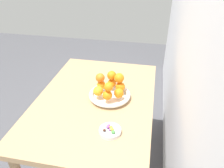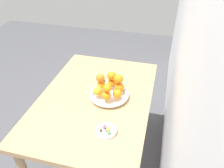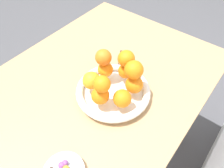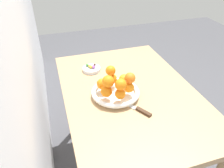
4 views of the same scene
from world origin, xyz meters
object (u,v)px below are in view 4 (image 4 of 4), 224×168
Objects in this scene: candy_dish at (92,69)px; orange_4 at (112,79)px; orange_0 at (106,91)px; orange_6 at (130,78)px; candy_ball_4 at (94,68)px; candy_ball_6 at (87,65)px; orange_2 at (129,87)px; orange_3 at (124,80)px; orange_7 at (108,81)px; candy_ball_5 at (90,66)px; fruit_bowl at (115,93)px; orange_1 at (120,94)px; candy_ball_2 at (95,65)px; candy_ball_1 at (94,67)px; orange_5 at (102,84)px; candy_ball_3 at (91,67)px; orange_8 at (121,85)px; dining_table at (129,102)px; knife at (133,107)px; orange_9 at (111,71)px; candy_ball_0 at (91,66)px.

candy_dish is 1.94× the size of orange_4.
orange_0 is 1.06× the size of orange_6.
candy_ball_6 is at bearing 36.99° from candy_ball_4.
orange_2 is 0.90× the size of orange_3.
orange_7 reaches higher than orange_6.
orange_6 reaches higher than candy_ball_5.
candy_ball_6 is (0.34, 0.09, 0.01)m from fruit_bowl.
candy_ball_2 is (0.41, 0.04, -0.04)m from orange_1.
candy_ball_1 is at bearing 0.07° from orange_7.
orange_4 is 0.99× the size of orange_5.
candy_ball_3 is (-0.03, 0.03, 0.00)m from candy_ball_2.
orange_8 is (-0.11, -0.07, 0.06)m from orange_5.
fruit_bowl reaches higher than candy_dish.
dining_table is 70.41× the size of candy_ball_2.
orange_7 is at bearing -176.15° from candy_ball_5.
orange_5 is 1.01× the size of orange_8.
orange_3 is at bearing -28.89° from orange_8.
knife is at bearing -165.48° from candy_ball_1.
orange_0 reaches higher than candy_ball_2.
orange_0 is at bearing 179.01° from candy_ball_4.
orange_5 is at bearing 2.47° from orange_0.
orange_8 is (-0.04, -0.07, 0.06)m from orange_0.
orange_7 reaches higher than orange_0.
orange_2 is 0.90× the size of orange_7.
orange_6 is 1.05× the size of orange_9.
orange_3 reaches higher than candy_dish.
knife is (-0.20, -0.07, -0.12)m from orange_9.
fruit_bowl is 4.59× the size of orange_6.
orange_4 is (-0.24, -0.07, 0.06)m from candy_dish.
orange_7 is (-0.08, -0.01, 0.06)m from orange_5.
candy_ball_2 reaches higher than candy_dish.
orange_1 is at bearing 78.96° from orange_8.
candy_ball_1 is (0.34, 0.12, -0.04)m from orange_2.
candy_ball_1 is at bearing 14.52° from knife.
candy_ball_4 is 0.44m from knife.
orange_3 is (0.12, -0.07, 0.00)m from orange_1.
knife is (-0.13, -0.06, -0.02)m from fruit_bowl.
fruit_bowl reaches higher than dining_table.
orange_5 is 3.46× the size of candy_ball_4.
orange_0 is at bearing 58.55° from orange_8.
orange_0 is 0.13m from orange_4.
fruit_bowl reaches higher than knife.
orange_2 is 3.71× the size of candy_ball_2.
fruit_bowl is 0.13m from orange_8.
orange_2 is at bearing 153.44° from dining_table.
candy_ball_3 is at bearing 152.99° from candy_dish.
candy_ball_6 is at bearing 16.80° from orange_9.
candy_ball_0 is 0.78× the size of candy_ball_3.
orange_5 is (-0.03, 0.07, 0.00)m from orange_4.
orange_1 is 0.16m from orange_9.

